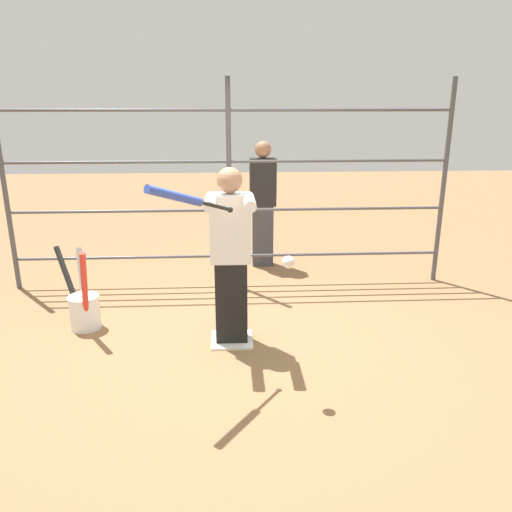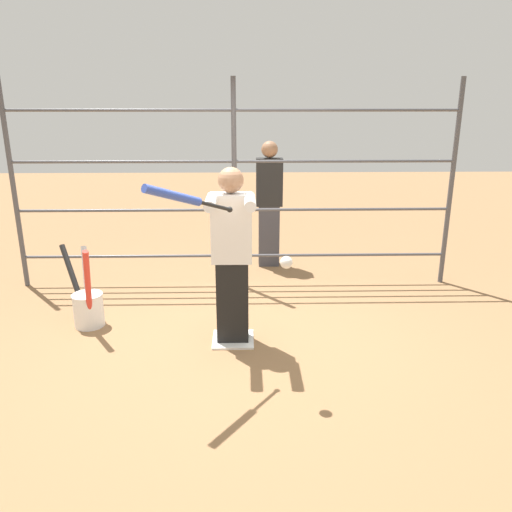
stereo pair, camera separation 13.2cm
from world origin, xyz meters
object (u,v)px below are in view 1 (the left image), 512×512
Objects in this scene: softball_in_flight at (288,262)px; bystander_behind_fence at (263,202)px; batter at (231,252)px; bat_bucket at (83,306)px; baseball_bat_swinging at (183,198)px.

softball_in_flight is 3.24m from bystander_behind_fence.
batter reaches higher than softball_in_flight.
softball_in_flight is at bearing 89.46° from bystander_behind_fence.
bat_bucket is 2.87m from bystander_behind_fence.
baseball_bat_swinging is 6.71× the size of softball_in_flight.
batter is 2.63× the size of baseball_bat_swinging.
baseball_bat_swinging is 0.92m from softball_in_flight.
batter is at bearing 164.90° from bat_bucket.
softball_in_flight is 2.48m from bat_bucket.
softball_in_flight is (-0.43, 0.86, 0.17)m from batter.
baseball_bat_swinging is at bearing 134.18° from bat_bucket.
baseball_bat_swinging is (0.35, 0.80, 0.66)m from batter.
baseball_bat_swinging is 0.37× the size of bystander_behind_fence.
bat_bucket is (1.52, -0.41, -0.68)m from batter.
bystander_behind_fence reaches higher than baseball_bat_swinging.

